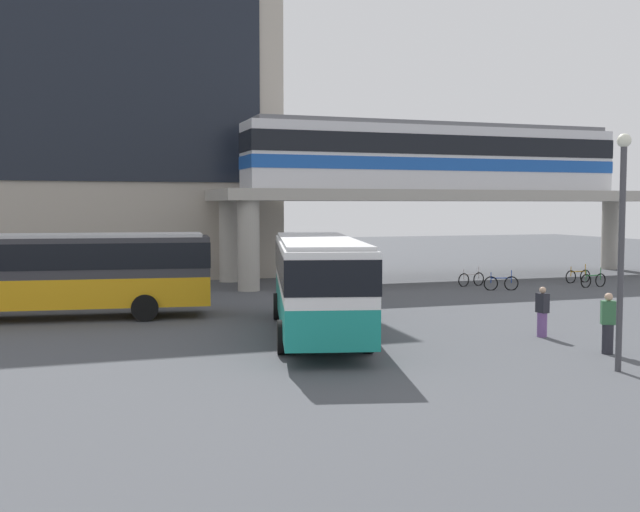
{
  "coord_description": "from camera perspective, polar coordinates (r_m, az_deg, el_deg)",
  "views": [
    {
      "loc": [
        -8.12,
        -23.54,
        4.32
      ],
      "look_at": [
        1.87,
        5.95,
        2.2
      ],
      "focal_mm": 42.4,
      "sensor_mm": 36.0,
      "label": 1
    }
  ],
  "objects": [
    {
      "name": "ground_plane",
      "position": [
        34.78,
        -5.08,
        -3.26
      ],
      "size": [
        120.0,
        120.0,
        0.0
      ],
      "primitive_type": "plane",
      "color": "#47494F"
    },
    {
      "name": "bicycle_green",
      "position": [
        42.09,
        19.93,
        -1.74
      ],
      "size": [
        1.78,
        0.32,
        1.04
      ],
      "color": "black",
      "rests_on": "ground_plane"
    },
    {
      "name": "pedestrian_walking_across",
      "position": [
        23.47,
        20.91,
        -4.89
      ],
      "size": [
        0.47,
        0.42,
        1.78
      ],
      "color": "#26262D",
      "rests_on": "ground_plane"
    },
    {
      "name": "bicycle_silver",
      "position": [
        40.92,
        11.35,
        -1.73
      ],
      "size": [
        1.76,
        0.43,
        1.04
      ],
      "color": "black",
      "rests_on": "ground_plane"
    },
    {
      "name": "pedestrian_at_kerb",
      "position": [
        25.78,
        16.43,
        -4.18
      ],
      "size": [
        0.32,
        0.42,
        1.65
      ],
      "color": "#724C8C",
      "rests_on": "ground_plane"
    },
    {
      "name": "train",
      "position": [
        44.27,
        8.69,
        7.45
      ],
      "size": [
        22.4,
        2.96,
        3.84
      ],
      "color": "silver",
      "rests_on": "elevated_platform"
    },
    {
      "name": "lamp_post",
      "position": [
        20.87,
        21.81,
        1.72
      ],
      "size": [
        0.36,
        0.36,
        6.13
      ],
      "color": "#3F3F44",
      "rests_on": "ground_plane"
    },
    {
      "name": "bicycle_black",
      "position": [
        36.99,
        2.67,
        -2.25
      ],
      "size": [
        1.72,
        0.62,
        1.04
      ],
      "color": "black",
      "rests_on": "ground_plane"
    },
    {
      "name": "elevated_platform",
      "position": [
        44.83,
        10.22,
        3.93
      ],
      "size": [
        28.32,
        6.36,
        5.13
      ],
      "color": "#ADA89E",
      "rests_on": "ground_plane"
    },
    {
      "name": "bus_main",
      "position": [
        24.88,
        -0.21,
        -1.48
      ],
      "size": [
        5.18,
        11.33,
        3.22
      ],
      "color": "teal",
      "rests_on": "ground_plane"
    },
    {
      "name": "bicycle_orange",
      "position": [
        44.23,
        18.9,
        -1.45
      ],
      "size": [
        1.78,
        0.27,
        1.04
      ],
      "color": "black",
      "rests_on": "ground_plane"
    },
    {
      "name": "bicycle_blue",
      "position": [
        39.22,
        13.51,
        -2.01
      ],
      "size": [
        1.74,
        0.54,
        1.04
      ],
      "color": "black",
      "rests_on": "ground_plane"
    },
    {
      "name": "bus_secondary",
      "position": [
        30.1,
        -18.93,
        -0.76
      ],
      "size": [
        11.28,
        3.95,
        3.22
      ],
      "color": "orange",
      "rests_on": "ground_plane"
    },
    {
      "name": "station_building",
      "position": [
        50.44,
        -21.47,
        10.5
      ],
      "size": [
        28.96,
        14.57,
        20.7
      ],
      "color": "#B2A899",
      "rests_on": "ground_plane"
    }
  ]
}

